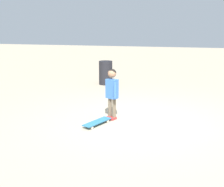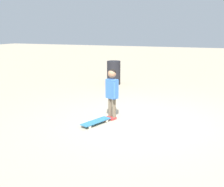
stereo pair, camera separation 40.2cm
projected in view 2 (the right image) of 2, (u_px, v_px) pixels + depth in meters
ground_plane at (139, 121)px, 5.64m from camera, size 50.00×50.00×0.00m
child_person at (112, 88)px, 5.64m from camera, size 0.32×0.30×1.06m
skateboard at (96, 122)px, 5.42m from camera, size 0.71×0.41×0.07m
trash_bin at (114, 73)px, 9.37m from camera, size 0.46×0.46×0.80m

